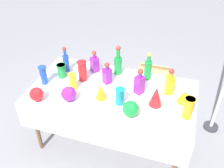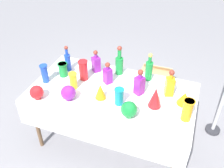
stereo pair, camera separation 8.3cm
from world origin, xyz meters
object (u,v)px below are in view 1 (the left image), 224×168
object	(u,v)px
square_decanter_1	(95,63)
slender_vase_0	(73,81)
slender_vase_1	(189,107)
slender_vase_3	(82,70)
slender_vase_4	(120,96)
round_bowl_1	(69,94)
tall_bottle_2	(118,63)
fluted_vase_2	(184,96)
square_decanter_2	(139,83)
slender_vase_5	(62,70)
round_bowl_0	(131,109)
fluted_vase_1	(101,92)
cardboard_box_behind_left	(153,79)
slender_vase_2	(43,75)
round_bowl_2	(36,94)
square_decanter_0	(169,84)
tall_bottle_0	(148,69)
tall_bottle_1	(66,62)
square_decanter_3	(107,74)

from	to	relation	value
square_decanter_1	slender_vase_0	xyz separation A→B (m)	(-0.10, -0.38, -0.01)
slender_vase_1	slender_vase_3	bearing A→B (deg)	167.55
slender_vase_4	round_bowl_1	bearing A→B (deg)	-167.17
tall_bottle_2	fluted_vase_2	size ratio (longest dim) A/B	2.48
slender_vase_1	round_bowl_1	world-z (taller)	slender_vase_1
square_decanter_2	slender_vase_5	world-z (taller)	square_decanter_2
slender_vase_5	round_bowl_0	bearing A→B (deg)	-22.88
fluted_vase_1	cardboard_box_behind_left	size ratio (longest dim) A/B	0.35
square_decanter_1	slender_vase_3	distance (m)	0.21
fluted_vase_1	slender_vase_5	bearing A→B (deg)	157.45
slender_vase_2	slender_vase_5	distance (m)	0.22
slender_vase_3	slender_vase_5	size ratio (longest dim) A/B	1.45
slender_vase_2	round_bowl_0	xyz separation A→B (m)	(1.02, -0.21, -0.03)
slender_vase_2	square_decanter_2	bearing A→B (deg)	8.72
square_decanter_1	round_bowl_2	distance (m)	0.76
square_decanter_2	round_bowl_1	size ratio (longest dim) A/B	1.85
round_bowl_2	square_decanter_0	bearing A→B (deg)	22.84
tall_bottle_0	tall_bottle_2	bearing A→B (deg)	-179.91
square_decanter_2	round_bowl_1	bearing A→B (deg)	-152.20
slender_vase_5	square_decanter_2	bearing A→B (deg)	-1.04
tall_bottle_2	tall_bottle_1	bearing A→B (deg)	-167.06
fluted_vase_1	round_bowl_2	world-z (taller)	fluted_vase_1
square_decanter_0	tall_bottle_2	bearing A→B (deg)	162.48
square_decanter_3	cardboard_box_behind_left	bearing A→B (deg)	71.55
slender_vase_1	tall_bottle_2	bearing A→B (deg)	148.79
slender_vase_5	fluted_vase_2	size ratio (longest dim) A/B	1.12
tall_bottle_2	cardboard_box_behind_left	distance (m)	1.21
tall_bottle_0	cardboard_box_behind_left	distance (m)	1.16
square_decanter_0	slender_vase_5	distance (m)	1.19
tall_bottle_1	round_bowl_2	distance (m)	0.58
square_decanter_2	square_decanter_3	distance (m)	0.38
slender_vase_2	fluted_vase_1	bearing A→B (deg)	-4.73
tall_bottle_2	round_bowl_2	size ratio (longest dim) A/B	2.39
fluted_vase_2	slender_vase_4	bearing A→B (deg)	-160.71
tall_bottle_0	fluted_vase_2	world-z (taller)	tall_bottle_0
tall_bottle_1	tall_bottle_2	size ratio (longest dim) A/B	0.89
fluted_vase_1	fluted_vase_2	size ratio (longest dim) A/B	1.21
slender_vase_5	cardboard_box_behind_left	distance (m)	1.62
tall_bottle_1	square_decanter_1	distance (m)	0.33
round_bowl_0	cardboard_box_behind_left	bearing A→B (deg)	90.30
fluted_vase_2	tall_bottle_1	bearing A→B (deg)	173.41
slender_vase_1	slender_vase_4	distance (m)	0.65
square_decanter_0	slender_vase_5	world-z (taller)	square_decanter_0
round_bowl_2	fluted_vase_2	bearing A→B (deg)	16.67
slender_vase_4	slender_vase_5	world-z (taller)	slender_vase_4
tall_bottle_2	square_decanter_3	size ratio (longest dim) A/B	1.37
square_decanter_0	square_decanter_1	world-z (taller)	square_decanter_0
square_decanter_2	slender_vase_0	distance (m)	0.69
slender_vase_0	round_bowl_2	world-z (taller)	slender_vase_0
tall_bottle_1	round_bowl_2	size ratio (longest dim) A/B	2.12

